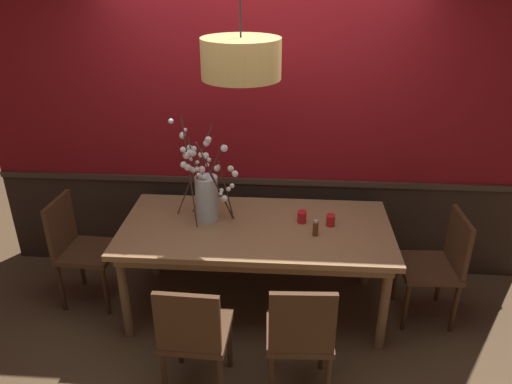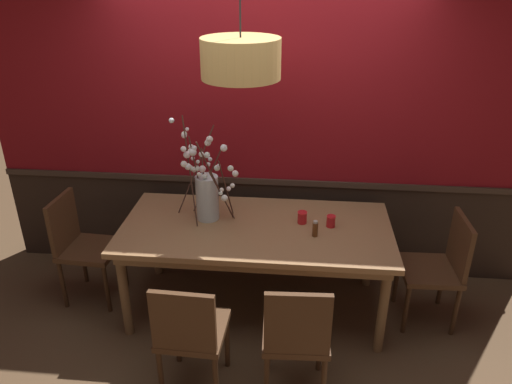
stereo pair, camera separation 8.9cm
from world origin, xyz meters
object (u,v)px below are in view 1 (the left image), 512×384
object	(u,v)px
condiment_bottle	(315,228)
pendant_lamp	(241,59)
chair_near_side_right	(300,334)
chair_head_west_end	(79,245)
candle_holder_nearer_edge	(302,217)
chair_far_side_right	(299,203)
dining_table	(256,235)
vase_with_blossoms	(206,192)
chair_head_east_end	(439,261)
candle_holder_nearer_center	(331,220)
chair_near_side_left	(194,333)

from	to	relation	value
condiment_bottle	pendant_lamp	bearing A→B (deg)	177.43
chair_near_side_right	pendant_lamp	size ratio (longest dim) A/B	1.07
chair_head_west_end	chair_near_side_right	xyz separation A→B (m)	(1.79, -0.92, -0.01)
candle_holder_nearer_edge	chair_far_side_right	bearing A→B (deg)	90.13
dining_table	candle_holder_nearer_edge	world-z (taller)	candle_holder_nearer_edge
chair_far_side_right	vase_with_blossoms	distance (m)	1.19
chair_head_east_end	dining_table	bearing A→B (deg)	-179.73
pendant_lamp	chair_head_west_end	bearing A→B (deg)	175.66
candle_holder_nearer_edge	candle_holder_nearer_center	bearing A→B (deg)	-9.11
chair_head_east_end	condiment_bottle	size ratio (longest dim) A/B	7.14
chair_near_side_right	chair_far_side_right	bearing A→B (deg)	89.64
dining_table	chair_near_side_right	world-z (taller)	chair_near_side_right
chair_far_side_right	vase_with_blossoms	xyz separation A→B (m)	(-0.74, -0.80, 0.48)
chair_far_side_right	condiment_bottle	world-z (taller)	chair_far_side_right
condiment_bottle	vase_with_blossoms	bearing A→B (deg)	166.46
chair_head_west_end	chair_head_east_end	size ratio (longest dim) A/B	1.02
candle_holder_nearer_center	condiment_bottle	world-z (taller)	condiment_bottle
chair_head_west_end	candle_holder_nearer_edge	bearing A→B (deg)	2.00
chair_head_east_end	pendant_lamp	size ratio (longest dim) A/B	1.07
vase_with_blossoms	condiment_bottle	distance (m)	0.88
chair_near_side_right	candle_holder_nearer_center	bearing A→B (deg)	76.17
pendant_lamp	chair_head_east_end	bearing A→B (deg)	3.24
chair_head_west_end	candle_holder_nearer_center	size ratio (longest dim) A/B	10.03
chair_head_east_end	chair_near_side_right	bearing A→B (deg)	-140.25
dining_table	vase_with_blossoms	size ratio (longest dim) A/B	2.45
chair_near_side_right	vase_with_blossoms	world-z (taller)	vase_with_blossoms
vase_with_blossoms	candle_holder_nearer_edge	bearing A→B (deg)	-0.98
vase_with_blossoms	chair_near_side_right	bearing A→B (deg)	-53.59
chair_near_side_left	candle_holder_nearer_edge	xyz separation A→B (m)	(0.68, 1.01, 0.31)
chair_near_side_left	dining_table	bearing A→B (deg)	70.54
chair_far_side_right	pendant_lamp	size ratio (longest dim) A/B	1.11
chair_near_side_left	vase_with_blossoms	xyz separation A→B (m)	(-0.07, 1.02, 0.49)
candle_holder_nearer_center	condiment_bottle	size ratio (longest dim) A/B	0.73
vase_with_blossoms	candle_holder_nearer_edge	world-z (taller)	vase_with_blossoms
dining_table	vase_with_blossoms	bearing A→B (deg)	165.80
chair_near_side_left	chair_far_side_right	size ratio (longest dim) A/B	0.95
chair_head_east_end	chair_far_side_right	world-z (taller)	chair_far_side_right
dining_table	chair_near_side_left	bearing A→B (deg)	-109.46
chair_head_east_end	condiment_bottle	xyz separation A→B (m)	(-0.97, -0.11, 0.32)
dining_table	chair_far_side_right	bearing A→B (deg)	68.85
vase_with_blossoms	candle_holder_nearer_center	world-z (taller)	vase_with_blossoms
chair_near_side_right	candle_holder_nearer_center	size ratio (longest dim) A/B	9.90
chair_far_side_right	pendant_lamp	bearing A→B (deg)	-114.15
dining_table	condiment_bottle	size ratio (longest dim) A/B	16.33
candle_holder_nearer_center	candle_holder_nearer_edge	bearing A→B (deg)	170.89
candle_holder_nearer_edge	chair_near_side_right	bearing A→B (deg)	-90.77
candle_holder_nearer_center	candle_holder_nearer_edge	world-z (taller)	candle_holder_nearer_edge
chair_head_east_end	candle_holder_nearer_center	bearing A→B (deg)	176.95
chair_head_east_end	chair_far_side_right	size ratio (longest dim) A/B	0.96
chair_near_side_right	candle_holder_nearer_center	xyz separation A→B (m)	(0.23, 0.95, 0.30)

